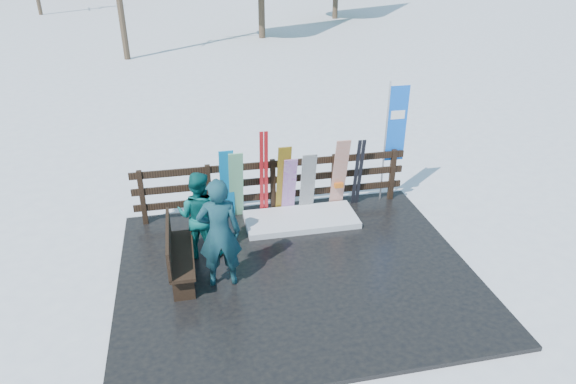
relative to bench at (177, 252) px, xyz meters
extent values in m
plane|color=white|center=(1.98, -0.21, -0.60)|extent=(700.00, 700.00, 0.00)
cube|color=black|center=(1.98, -0.21, -0.56)|extent=(6.00, 5.00, 0.08)
cube|color=black|center=(-0.62, 1.99, 0.06)|extent=(0.10, 0.10, 1.15)
cube|color=black|center=(0.68, 1.99, 0.06)|extent=(0.10, 0.10, 1.15)
cube|color=black|center=(1.98, 1.99, 0.06)|extent=(0.10, 0.10, 1.15)
cube|color=black|center=(3.28, 1.99, 0.06)|extent=(0.10, 0.10, 1.15)
cube|color=black|center=(4.58, 1.99, 0.06)|extent=(0.10, 0.10, 1.15)
cube|color=black|center=(1.98, 1.99, -0.17)|extent=(5.60, 0.05, 0.14)
cube|color=black|center=(1.98, 1.99, 0.18)|extent=(5.60, 0.05, 0.14)
cube|color=black|center=(1.98, 1.99, 0.53)|extent=(5.60, 0.05, 0.14)
cube|color=white|center=(2.44, 1.39, -0.46)|extent=(2.23, 1.00, 0.12)
cube|color=black|center=(0.07, 0.00, -0.07)|extent=(0.40, 1.50, 0.06)
cube|color=black|center=(0.07, -0.60, -0.29)|extent=(0.34, 0.06, 0.45)
cube|color=black|center=(0.07, 0.60, -0.29)|extent=(0.34, 0.06, 0.45)
cube|color=black|center=(-0.11, 0.00, 0.20)|extent=(0.05, 1.50, 0.50)
cube|color=#0A81C8|center=(1.03, 1.77, 0.28)|extent=(0.28, 0.36, 1.58)
cube|color=silver|center=(1.21, 1.77, 0.25)|extent=(0.28, 0.41, 1.52)
cube|color=yellow|center=(2.15, 1.77, 0.27)|extent=(0.26, 0.41, 1.57)
cube|color=silver|center=(2.28, 1.77, 0.13)|extent=(0.27, 0.37, 1.29)
cube|color=black|center=(2.66, 1.77, 0.16)|extent=(0.30, 0.28, 1.34)
cube|color=silver|center=(3.32, 1.77, 0.29)|extent=(0.29, 0.39, 1.61)
cube|color=#B4161B|center=(1.73, 1.84, 0.41)|extent=(0.07, 0.21, 1.85)
cube|color=#B4161B|center=(1.82, 1.84, 0.41)|extent=(0.08, 0.21, 1.85)
cube|color=black|center=(3.71, 1.84, 0.25)|extent=(0.08, 0.25, 1.53)
cube|color=black|center=(3.80, 1.84, 0.25)|extent=(0.08, 0.25, 1.53)
cylinder|color=silver|center=(4.37, 2.04, 0.78)|extent=(0.04, 0.04, 2.60)
cube|color=blue|center=(4.59, 2.04, 1.18)|extent=(0.42, 0.02, 1.60)
imported|color=#18524D|center=(0.71, -0.27, 0.44)|extent=(0.72, 0.49, 1.91)
imported|color=#095552|center=(0.42, 0.66, 0.29)|extent=(0.96, 0.86, 1.62)
camera|label=1|loc=(0.34, -7.30, 4.72)|focal=32.00mm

